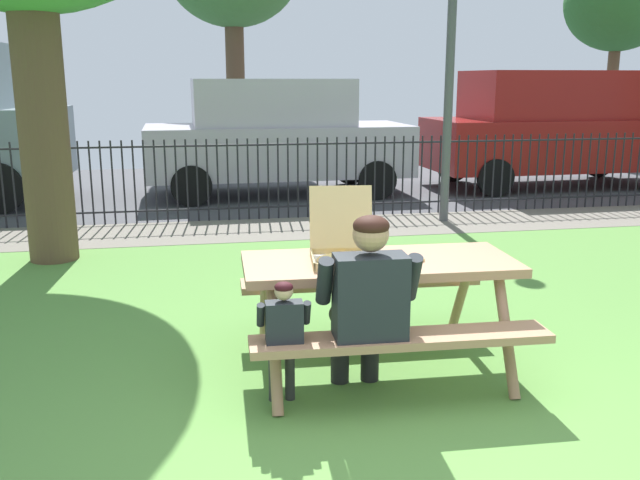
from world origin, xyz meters
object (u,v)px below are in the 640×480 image
Objects in this scene: pizza_box_open at (343,247)px; adult_at_table at (367,301)px; parked_car_right at (556,126)px; child_at_table at (283,331)px; pizza_slice_on_table at (408,262)px; parked_car_center at (276,135)px; picnic_table_foreground at (379,285)px; far_tree_center at (619,3)px; lamp_post_walkway at (451,49)px.

pizza_box_open is 0.56m from adult_at_table.
parked_car_right is (5.57, 7.39, 0.24)m from pizza_box_open.
adult_at_table is 0.53m from child_at_table.
parked_car_center is at bearing 89.63° from pizza_slice_on_table.
picnic_table_foreground is 2.25× the size of child_at_table.
parked_car_right is at bearing 55.56° from pizza_slice_on_table.
picnic_table_foreground is 15.57m from far_tree_center.
child_at_table is (-0.87, -0.39, -0.27)m from pizza_slice_on_table.
picnic_table_foreground is 0.42× the size of parked_car_center.
child_at_table is at bearing -178.40° from adult_at_table.
pizza_box_open is at bearing -128.61° from far_tree_center.
child_at_table is 16.41m from far_tree_center.
parked_car_right is (5.54, 7.91, 0.44)m from adult_at_table.
parked_car_right is at bearing 53.01° from pizza_box_open.
far_tree_center is (10.07, 12.55, 3.26)m from child_at_table.
pizza_slice_on_table is (0.40, -0.14, -0.08)m from pizza_box_open.
lamp_post_walkway is 0.81× the size of parked_car_right.
picnic_table_foreground is 0.40× the size of parked_car_right.
pizza_slice_on_table is 0.06× the size of parked_car_right.
child_at_table is 9.98m from parked_car_right.
child_at_table is (-0.50, -0.01, -0.16)m from adult_at_table.
child_at_table is at bearing -119.37° from lamp_post_walkway.
child_at_table is 0.22× the size of lamp_post_walkway.
adult_at_table is at bearing -93.04° from parked_car_center.
pizza_slice_on_table is 7.53m from parked_car_center.
parked_car_right reaches higher than adult_at_table.
parked_car_center is (0.05, 7.53, 0.23)m from pizza_slice_on_table.
adult_at_table is 0.31× the size of lamp_post_walkway.
pizza_box_open is 7.41m from parked_car_center.
pizza_slice_on_table is at bearing -36.29° from picnic_table_foreground.
parked_car_center is at bearing 83.36° from child_at_table.
lamp_post_walkway is 4.29m from parked_car_right.
parked_car_center is (0.92, 7.92, 0.50)m from child_at_table.
parked_car_right is at bearing -131.06° from far_tree_center.
parked_car_center is at bearing 86.50° from pizza_box_open.
pizza_box_open is at bearing 160.74° from pizza_slice_on_table.
pizza_slice_on_table is 0.32× the size of child_at_table.
lamp_post_walkway is 0.76× the size of far_tree_center.
child_at_table is at bearing -144.48° from picnic_table_foreground.
pizza_slice_on_table is at bearing 24.06° from child_at_table.
parked_car_center reaches higher than picnic_table_foreground.
picnic_table_foreground is 0.27m from pizza_slice_on_table.
pizza_box_open is 0.14× the size of lamp_post_walkway.
adult_at_table is at bearing -113.03° from picnic_table_foreground.
lamp_post_walkway reaches higher than picnic_table_foreground.
picnic_table_foreground is at bearing -91.62° from parked_car_center.
pizza_slice_on_table is (0.16, -0.12, 0.18)m from picnic_table_foreground.
lamp_post_walkway is at bearing 64.71° from picnic_table_foreground.
lamp_post_walkway is at bearing 64.92° from adult_at_table.
adult_at_table reaches higher than pizza_slice_on_table.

